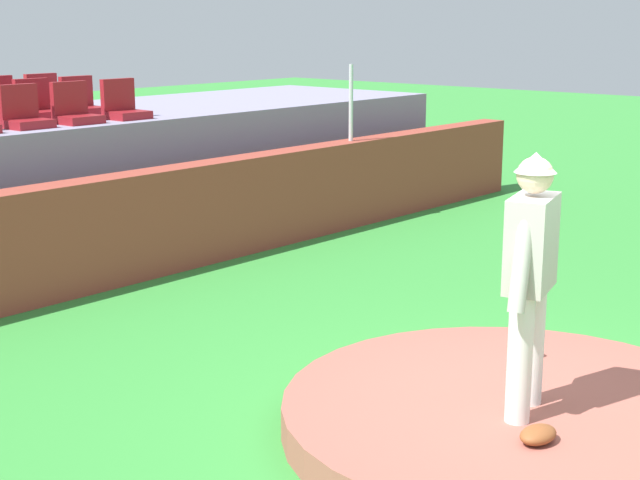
{
  "coord_description": "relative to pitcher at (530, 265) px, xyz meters",
  "views": [
    {
      "loc": [
        -5.74,
        -3.13,
        2.93
      ],
      "look_at": [
        0.0,
        1.92,
        1.15
      ],
      "focal_mm": 53.52,
      "sensor_mm": 36.0,
      "label": 1
    }
  ],
  "objects": [
    {
      "name": "pitcher",
      "position": [
        0.0,
        0.0,
        0.0
      ],
      "size": [
        0.83,
        0.39,
        1.83
      ],
      "rotation": [
        0.0,
        0.0,
        0.28
      ],
      "color": "silver",
      "rests_on": "pitchers_mound"
    },
    {
      "name": "stadium_chair_4",
      "position": [
        1.15,
        6.88,
        0.53
      ],
      "size": [
        0.48,
        0.44,
        0.5
      ],
      "rotation": [
        0.0,
        0.0,
        3.14
      ],
      "color": "maroon",
      "rests_on": "bleacher_platform"
    },
    {
      "name": "stadium_chair_16",
      "position": [
        1.17,
        8.59,
        0.53
      ],
      "size": [
        0.48,
        0.44,
        0.5
      ],
      "rotation": [
        0.0,
        0.0,
        3.14
      ],
      "color": "maroon",
      "rests_on": "bleacher_platform"
    },
    {
      "name": "fielding_glove",
      "position": [
        -0.38,
        -0.32,
        -1.0
      ],
      "size": [
        0.32,
        0.22,
        0.11
      ],
      "primitive_type": "ellipsoid",
      "rotation": [
        0.0,
        0.0,
        6.2
      ],
      "color": "brown",
      "rests_on": "pitchers_mound"
    },
    {
      "name": "baseball",
      "position": [
        1.08,
        0.46,
        -1.02
      ],
      "size": [
        0.07,
        0.07,
        0.07
      ],
      "primitive_type": "sphere",
      "color": "white",
      "rests_on": "pitchers_mound"
    },
    {
      "name": "ground_plane",
      "position": [
        0.13,
        0.09,
        -1.3
      ],
      "size": [
        60.0,
        60.0,
        0.0
      ],
      "primitive_type": "plane",
      "color": "#348B36"
    },
    {
      "name": "stadium_chair_5",
      "position": [
        1.88,
        6.88,
        0.53
      ],
      "size": [
        0.48,
        0.44,
        0.5
      ],
      "rotation": [
        0.0,
        0.0,
        3.14
      ],
      "color": "maroon",
      "rests_on": "bleacher_platform"
    },
    {
      "name": "stadium_chair_10",
      "position": [
        1.17,
        7.73,
        0.53
      ],
      "size": [
        0.48,
        0.44,
        0.5
      ],
      "rotation": [
        0.0,
        0.0,
        3.14
      ],
      "color": "maroon",
      "rests_on": "bleacher_platform"
    },
    {
      "name": "stadium_chair_17",
      "position": [
        1.87,
        8.6,
        0.53
      ],
      "size": [
        0.48,
        0.44,
        0.5
      ],
      "rotation": [
        0.0,
        0.0,
        3.14
      ],
      "color": "maroon",
      "rests_on": "bleacher_platform"
    },
    {
      "name": "fence_post_right",
      "position": [
        4.85,
        5.58,
        0.46
      ],
      "size": [
        0.06,
        0.06,
        1.08
      ],
      "primitive_type": "cylinder",
      "color": "silver",
      "rests_on": "brick_barrier"
    },
    {
      "name": "stadium_chair_3",
      "position": [
        0.48,
        6.91,
        0.53
      ],
      "size": [
        0.48,
        0.44,
        0.5
      ],
      "rotation": [
        0.0,
        0.0,
        3.14
      ],
      "color": "maroon",
      "rests_on": "bleacher_platform"
    },
    {
      "name": "stadium_chair_11",
      "position": [
        1.86,
        7.75,
        0.53
      ],
      "size": [
        0.48,
        0.44,
        0.5
      ],
      "rotation": [
        0.0,
        0.0,
        3.14
      ],
      "color": "maroon",
      "rests_on": "bleacher_platform"
    },
    {
      "name": "brick_barrier",
      "position": [
        0.13,
        5.58,
        -0.69
      ],
      "size": [
        17.2,
        0.4,
        1.22
      ],
      "primitive_type": "cube",
      "color": "#973C2F",
      "rests_on": "ground_plane"
    },
    {
      "name": "pitchers_mound",
      "position": [
        0.13,
        0.09,
        -1.18
      ],
      "size": [
        3.44,
        3.44,
        0.25
      ],
      "primitive_type": "cylinder",
      "color": "#9A5447",
      "rests_on": "ground_plane"
    }
  ]
}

